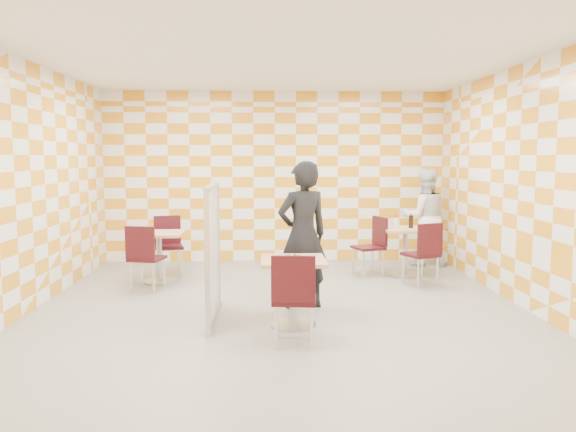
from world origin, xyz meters
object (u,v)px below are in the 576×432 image
(chair_second_side, at_px, (374,241))
(soda_bottle, at_px, (411,221))
(chair_main_front, at_px, (294,293))
(sport_bottle, at_px, (395,222))
(partition, at_px, (213,251))
(man_dark, at_px, (303,235))
(chair_empty_far, at_px, (168,240))
(second_table, at_px, (405,243))
(chair_second_front, at_px, (425,249))
(chair_empty_near, at_px, (144,253))
(man_white, at_px, (425,217))
(empty_table, at_px, (159,248))
(main_table, at_px, (293,281))

(chair_second_side, distance_m, soda_bottle, 0.66)
(chair_main_front, xyz_separation_m, sport_bottle, (1.76, 3.32, 0.29))
(partition, height_order, man_dark, man_dark)
(chair_second_side, bearing_deg, chair_empty_far, 175.62)
(second_table, relative_size, partition, 0.48)
(second_table, xyz_separation_m, chair_second_front, (0.09, -0.77, 0.04))
(chair_empty_near, distance_m, man_white, 4.74)
(chair_second_side, bearing_deg, chair_main_front, -113.36)
(chair_main_front, distance_m, man_white, 4.79)
(chair_empty_near, bearing_deg, man_white, 21.94)
(sport_bottle, bearing_deg, chair_empty_far, 176.80)
(second_table, xyz_separation_m, chair_empty_near, (-3.85, -0.93, 0.04))
(chair_second_front, distance_m, partition, 3.25)
(chair_main_front, relative_size, man_dark, 0.51)
(second_table, distance_m, empty_table, 3.77)
(second_table, relative_size, sport_bottle, 3.75)
(chair_empty_near, height_order, chair_empty_far, same)
(second_table, height_order, chair_main_front, chair_main_front)
(chair_empty_far, bearing_deg, sport_bottle, -3.20)
(second_table, xyz_separation_m, empty_table, (-3.75, -0.33, 0.00))
(second_table, xyz_separation_m, man_dark, (-1.73, -1.81, 0.39))
(chair_empty_far, bearing_deg, main_table, -57.01)
(main_table, xyz_separation_m, partition, (-0.89, 0.30, 0.28))
(soda_bottle, bearing_deg, partition, -141.37)
(second_table, xyz_separation_m, chair_empty_far, (-3.72, 0.25, 0.04))
(chair_second_side, bearing_deg, man_white, 38.89)
(chair_empty_near, relative_size, partition, 0.60)
(partition, bearing_deg, soda_bottle, 38.63)
(chair_second_front, xyz_separation_m, soda_bottle, (-0.00, 0.78, 0.31))
(main_table, bearing_deg, partition, 161.41)
(partition, relative_size, man_white, 0.93)
(chair_empty_near, bearing_deg, chair_main_front, -50.40)
(second_table, relative_size, chair_empty_near, 0.81)
(chair_second_side, relative_size, soda_bottle, 4.02)
(soda_bottle, bearing_deg, man_dark, -134.82)
(man_white, bearing_deg, chair_main_front, 59.98)
(chair_second_front, bearing_deg, man_white, 74.37)
(soda_bottle, bearing_deg, man_white, 61.24)
(partition, height_order, sport_bottle, partition)
(second_table, xyz_separation_m, sport_bottle, (-0.15, 0.05, 0.33))
(chair_empty_near, xyz_separation_m, man_white, (4.39, 1.77, 0.29))
(chair_second_front, relative_size, partition, 0.60)
(chair_empty_near, distance_m, chair_empty_far, 1.18)
(man_dark, xyz_separation_m, sport_bottle, (1.58, 1.86, -0.06))
(empty_table, distance_m, man_dark, 2.54)
(empty_table, relative_size, soda_bottle, 3.26)
(chair_main_front, bearing_deg, second_table, 59.69)
(soda_bottle, bearing_deg, empty_table, -174.94)
(empty_table, bearing_deg, man_white, 15.18)
(man_dark, bearing_deg, chair_second_front, -173.03)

